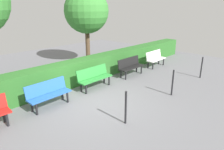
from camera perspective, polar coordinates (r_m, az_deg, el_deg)
name	(u,v)px	position (r m, az deg, el deg)	size (l,w,h in m)	color
ground_plane	(93,101)	(7.33, -5.40, -7.30)	(19.99, 19.99, 0.00)	slate
bench_white	(155,58)	(11.56, 11.96, 4.66)	(1.42, 0.48, 0.86)	white
bench_black	(130,66)	(9.85, 5.15, 2.58)	(1.53, 0.46, 0.86)	black
bench_green	(94,77)	(8.31, -4.98, -0.48)	(1.58, 0.49, 0.86)	#2D8C38
bench_blue	(48,93)	(7.08, -17.34, -4.82)	(1.48, 0.52, 0.86)	blue
hedge_row	(81,71)	(9.07, -8.66, 1.17)	(15.99, 0.77, 1.01)	#2D6B28
tree_near	(86,11)	(11.70, -7.15, 17.22)	(2.42, 2.42, 4.16)	brown
railing_post_near	(201,67)	(10.34, 23.70, 1.93)	(0.06, 0.06, 1.00)	black
railing_post_mid	(173,83)	(7.91, 16.56, -2.10)	(0.06, 0.06, 1.00)	black
railing_post_far	(126,108)	(5.81, 3.85, -9.09)	(0.06, 0.06, 1.00)	black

